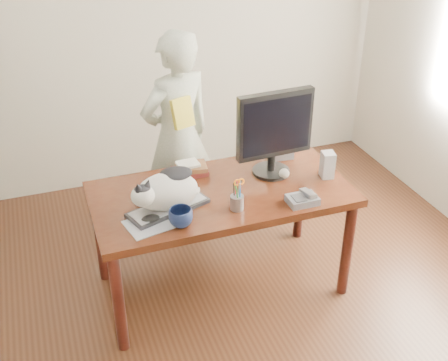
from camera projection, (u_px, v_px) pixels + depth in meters
room at (263, 145)px, 2.68m from camera, size 4.50×4.50×4.50m
desk at (217, 204)px, 3.61m from camera, size 1.60×0.80×0.75m
keyboard at (168, 208)px, 3.28m from camera, size 0.52×0.33×0.03m
cat at (165, 191)px, 3.21m from camera, size 0.46×0.34×0.27m
monitor at (275, 129)px, 3.49m from camera, size 0.50×0.26×0.57m
pen_cup at (237, 201)px, 3.27m from camera, size 0.09×0.09×0.20m
mousepad at (148, 225)px, 3.15m from camera, size 0.28×0.26×0.01m
mouse at (151, 219)px, 3.16m from camera, size 0.12×0.09×0.04m
coffee_mug at (181, 217)px, 3.12m from camera, size 0.18×0.18×0.11m
phone at (303, 199)px, 3.34m from camera, size 0.18×0.15×0.08m
speaker at (327, 165)px, 3.58m from camera, size 0.09×0.10×0.17m
baseball at (284, 174)px, 3.59m from camera, size 0.07×0.07×0.07m
book_stack at (190, 169)px, 3.64m from camera, size 0.23×0.17×0.08m
calculator at (280, 151)px, 3.88m from camera, size 0.16×0.20×0.06m
person at (177, 138)px, 4.04m from camera, size 0.66×0.54×1.57m
held_book at (183, 113)px, 3.77m from camera, size 0.17×0.13×0.21m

